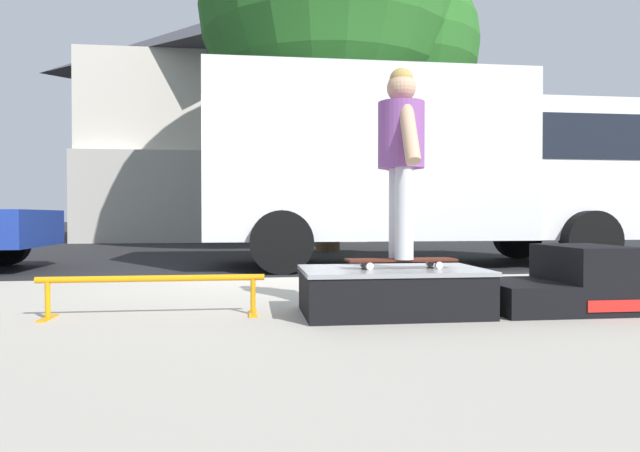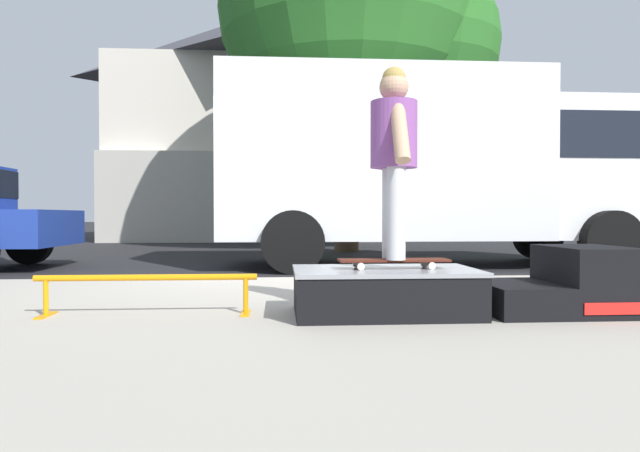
{
  "view_description": "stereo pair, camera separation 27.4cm",
  "coord_description": "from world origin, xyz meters",
  "px_view_note": "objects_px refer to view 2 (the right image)",
  "views": [
    {
      "loc": [
        -0.23,
        -6.84,
        0.82
      ],
      "look_at": [
        0.4,
        -1.9,
        0.73
      ],
      "focal_mm": 31.39,
      "sensor_mm": 36.0,
      "label": 1
    },
    {
      "loc": [
        0.04,
        -6.87,
        0.82
      ],
      "look_at": [
        0.4,
        -1.9,
        0.73
      ],
      "focal_mm": 31.39,
      "sensor_mm": 36.0,
      "label": 2
    }
  ],
  "objects_px": {
    "grind_rail": "(147,284)",
    "skateboard": "(393,261)",
    "kicker_ramp": "(565,285)",
    "box_truck": "(435,162)",
    "street_tree_main": "(362,18)",
    "skater_kid": "(394,146)",
    "skate_box": "(385,290)"
  },
  "relations": [
    {
      "from": "grind_rail",
      "to": "box_truck",
      "type": "xyz_separation_m",
      "value": [
        3.49,
        5.06,
        1.36
      ]
    },
    {
      "from": "box_truck",
      "to": "kicker_ramp",
      "type": "bearing_deg",
      "value": -95.33
    },
    {
      "from": "skate_box",
      "to": "skateboard",
      "type": "relative_size",
      "value": 1.64
    },
    {
      "from": "skate_box",
      "to": "street_tree_main",
      "type": "relative_size",
      "value": 0.15
    },
    {
      "from": "kicker_ramp",
      "to": "street_tree_main",
      "type": "bearing_deg",
      "value": 91.28
    },
    {
      "from": "grind_rail",
      "to": "skater_kid",
      "type": "relative_size",
      "value": 1.14
    },
    {
      "from": "grind_rail",
      "to": "street_tree_main",
      "type": "bearing_deg",
      "value": 72.2
    },
    {
      "from": "grind_rail",
      "to": "box_truck",
      "type": "relative_size",
      "value": 0.22
    },
    {
      "from": "street_tree_main",
      "to": "grind_rail",
      "type": "bearing_deg",
      "value": -107.8
    },
    {
      "from": "skate_box",
      "to": "grind_rail",
      "type": "xyz_separation_m",
      "value": [
        -1.68,
        0.11,
        0.04
      ]
    },
    {
      "from": "grind_rail",
      "to": "skater_kid",
      "type": "xyz_separation_m",
      "value": [
        1.74,
        -0.12,
        0.97
      ]
    },
    {
      "from": "skate_box",
      "to": "kicker_ramp",
      "type": "relative_size",
      "value": 1.26
    },
    {
      "from": "kicker_ramp",
      "to": "street_tree_main",
      "type": "height_order",
      "value": "street_tree_main"
    },
    {
      "from": "skate_box",
      "to": "box_truck",
      "type": "height_order",
      "value": "box_truck"
    },
    {
      "from": "street_tree_main",
      "to": "skateboard",
      "type": "bearing_deg",
      "value": -96.87
    },
    {
      "from": "skateboard",
      "to": "grind_rail",
      "type": "bearing_deg",
      "value": 176.12
    },
    {
      "from": "grind_rail",
      "to": "street_tree_main",
      "type": "relative_size",
      "value": 0.18
    },
    {
      "from": "grind_rail",
      "to": "street_tree_main",
      "type": "distance_m",
      "value": 10.46
    },
    {
      "from": "kicker_ramp",
      "to": "grind_rail",
      "type": "xyz_separation_m",
      "value": [
        -3.0,
        0.11,
        0.02
      ]
    },
    {
      "from": "skateboard",
      "to": "street_tree_main",
      "type": "relative_size",
      "value": 0.09
    },
    {
      "from": "grind_rail",
      "to": "skateboard",
      "type": "distance_m",
      "value": 1.75
    },
    {
      "from": "skate_box",
      "to": "grind_rail",
      "type": "bearing_deg",
      "value": 176.39
    },
    {
      "from": "skate_box",
      "to": "street_tree_main",
      "type": "xyz_separation_m",
      "value": [
        1.13,
        8.85,
        5.05
      ]
    },
    {
      "from": "skate_box",
      "to": "box_truck",
      "type": "distance_m",
      "value": 5.65
    },
    {
      "from": "grind_rail",
      "to": "skater_kid",
      "type": "distance_m",
      "value": 2.0
    },
    {
      "from": "skater_kid",
      "to": "box_truck",
      "type": "distance_m",
      "value": 5.48
    },
    {
      "from": "street_tree_main",
      "to": "skater_kid",
      "type": "bearing_deg",
      "value": -96.87
    },
    {
      "from": "skate_box",
      "to": "skater_kid",
      "type": "height_order",
      "value": "skater_kid"
    },
    {
      "from": "grind_rail",
      "to": "street_tree_main",
      "type": "height_order",
      "value": "street_tree_main"
    },
    {
      "from": "box_truck",
      "to": "street_tree_main",
      "type": "bearing_deg",
      "value": 100.46
    },
    {
      "from": "kicker_ramp",
      "to": "skateboard",
      "type": "xyz_separation_m",
      "value": [
        -1.27,
        -0.01,
        0.19
      ]
    },
    {
      "from": "skate_box",
      "to": "kicker_ramp",
      "type": "distance_m",
      "value": 1.33
    }
  ]
}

